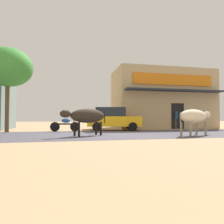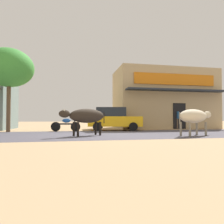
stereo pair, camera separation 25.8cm
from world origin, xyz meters
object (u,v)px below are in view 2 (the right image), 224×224
(roadside_tree, at_px, (9,68))
(parked_hatchback_car, at_px, (114,119))
(parked_motorcycle, at_px, (66,124))
(cow_far_dark, at_px, (194,116))
(pedestrian_by_shop, at_px, (177,117))
(cow_near_brown, at_px, (86,116))

(roadside_tree, height_order, parked_hatchback_car, roadside_tree)
(roadside_tree, relative_size, parked_motorcycle, 2.77)
(roadside_tree, height_order, cow_far_dark, roadside_tree)
(parked_motorcycle, height_order, pedestrian_by_shop, pedestrian_by_shop)
(parked_hatchback_car, xyz_separation_m, cow_near_brown, (-2.29, -4.15, 0.14))
(cow_near_brown, distance_m, pedestrian_by_shop, 9.32)
(pedestrian_by_shop, bearing_deg, cow_near_brown, -146.24)
(parked_hatchback_car, distance_m, cow_far_dark, 5.98)
(cow_near_brown, bearing_deg, parked_motorcycle, 106.66)
(roadside_tree, relative_size, cow_far_dark, 2.04)
(roadside_tree, bearing_deg, parked_hatchback_car, 3.20)
(cow_near_brown, distance_m, cow_far_dark, 5.44)
(parked_hatchback_car, relative_size, cow_far_dark, 1.54)
(parked_hatchback_car, xyz_separation_m, parked_motorcycle, (-3.37, -0.55, -0.37))
(roadside_tree, distance_m, pedestrian_by_shop, 12.89)
(roadside_tree, relative_size, cow_near_brown, 2.20)
(roadside_tree, distance_m, parked_motorcycle, 5.11)
(parked_hatchback_car, relative_size, pedestrian_by_shop, 2.45)
(parked_hatchback_car, bearing_deg, parked_motorcycle, -170.78)
(roadside_tree, bearing_deg, cow_near_brown, -38.82)
(roadside_tree, height_order, parked_motorcycle, roadside_tree)
(parked_hatchback_car, bearing_deg, pedestrian_by_shop, 10.64)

